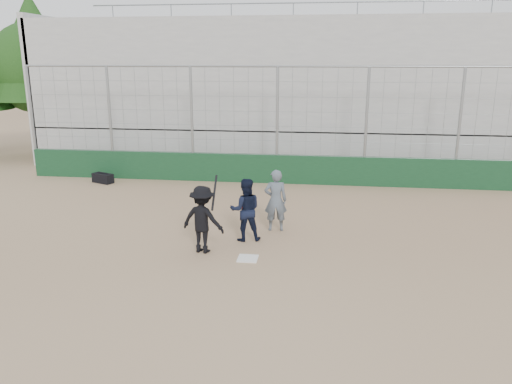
# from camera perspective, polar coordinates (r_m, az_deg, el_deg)

# --- Properties ---
(ground) EXTENTS (90.00, 90.00, 0.00)m
(ground) POSITION_cam_1_polar(r_m,az_deg,el_deg) (11.04, -0.95, -7.66)
(ground) COLOR brown
(ground) RESTS_ON ground
(home_plate) EXTENTS (0.44, 0.44, 0.02)m
(home_plate) POSITION_cam_1_polar(r_m,az_deg,el_deg) (11.03, -0.95, -7.60)
(home_plate) COLOR white
(home_plate) RESTS_ON ground
(backstop) EXTENTS (18.10, 0.25, 4.04)m
(backstop) POSITION_cam_1_polar(r_m,az_deg,el_deg) (17.45, 2.39, 4.12)
(backstop) COLOR #11361C
(backstop) RESTS_ON ground
(bleachers) EXTENTS (20.25, 6.70, 6.98)m
(bleachers) POSITION_cam_1_polar(r_m,az_deg,el_deg) (22.12, 3.62, 11.55)
(bleachers) COLOR #A0A0A0
(bleachers) RESTS_ON ground
(tree_left) EXTENTS (4.48, 4.48, 7.00)m
(tree_left) POSITION_cam_1_polar(r_m,az_deg,el_deg) (24.50, -23.99, 14.09)
(tree_left) COLOR #382314
(tree_left) RESTS_ON ground
(batter_at_plate) EXTENTS (1.10, 0.83, 1.72)m
(batter_at_plate) POSITION_cam_1_polar(r_m,az_deg,el_deg) (11.25, -6.12, -3.12)
(batter_at_plate) COLOR black
(batter_at_plate) RESTS_ON ground
(catcher_crouched) EXTENTS (0.86, 0.73, 1.05)m
(catcher_crouched) POSITION_cam_1_polar(r_m,az_deg,el_deg) (11.94, -1.21, -3.20)
(catcher_crouched) COLOR black
(catcher_crouched) RESTS_ON ground
(umpire) EXTENTS (0.63, 0.46, 1.43)m
(umpire) POSITION_cam_1_polar(r_m,az_deg,el_deg) (12.61, 2.25, -1.31)
(umpire) COLOR #535E69
(umpire) RESTS_ON ground
(equipment_bag) EXTENTS (0.85, 0.63, 0.37)m
(equipment_bag) POSITION_cam_1_polar(r_m,az_deg,el_deg) (18.41, -17.10, 1.53)
(equipment_bag) COLOR black
(equipment_bag) RESTS_ON ground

